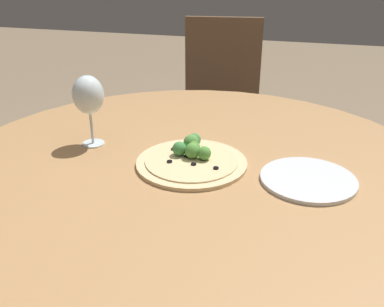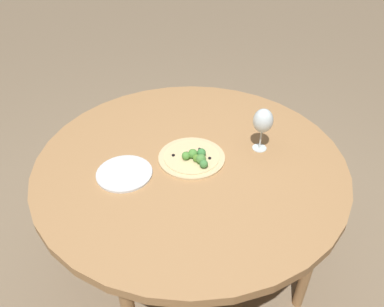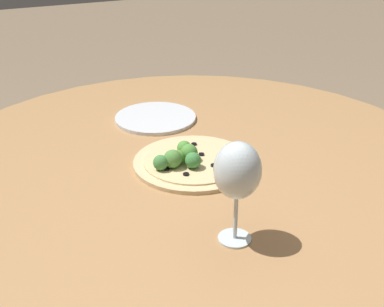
{
  "view_description": "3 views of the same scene",
  "coord_description": "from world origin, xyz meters",
  "views": [
    {
      "loc": [
        0.96,
        0.27,
        1.27
      ],
      "look_at": [
        -0.0,
        -0.01,
        0.79
      ],
      "focal_mm": 40.0,
      "sensor_mm": 36.0,
      "label": 1
    },
    {
      "loc": [
        -1.17,
        0.48,
        1.77
      ],
      "look_at": [
        -0.0,
        -0.01,
        0.79
      ],
      "focal_mm": 35.0,
      "sensor_mm": 36.0,
      "label": 2
    },
    {
      "loc": [
        -0.45,
        -1.04,
        1.36
      ],
      "look_at": [
        -0.0,
        -0.01,
        0.79
      ],
      "focal_mm": 50.0,
      "sensor_mm": 36.0,
      "label": 3
    }
  ],
  "objects": [
    {
      "name": "ground_plane",
      "position": [
        0.0,
        0.0,
        0.0
      ],
      "size": [
        12.0,
        12.0,
        0.0
      ],
      "primitive_type": "plane",
      "color": "#847056"
    },
    {
      "name": "dining_table",
      "position": [
        0.0,
        0.0,
        0.71
      ],
      "size": [
        1.34,
        1.34,
        0.76
      ],
      "color": "#A87A4C",
      "rests_on": "ground_plane"
    },
    {
      "name": "pizza",
      "position": [
        -0.01,
        -0.01,
        0.78
      ],
      "size": [
        0.29,
        0.29,
        0.06
      ],
      "color": "#DBBC89",
      "rests_on": "dining_table"
    },
    {
      "name": "wine_glass",
      "position": [
        -0.05,
        -0.31,
        0.91
      ],
      "size": [
        0.09,
        0.09,
        0.2
      ],
      "color": "silver",
      "rests_on": "dining_table"
    },
    {
      "name": "plate_near",
      "position": [
        0.01,
        0.29,
        0.77
      ],
      "size": [
        0.23,
        0.23,
        0.01
      ],
      "color": "silver",
      "rests_on": "dining_table"
    }
  ]
}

